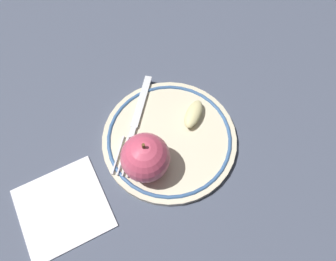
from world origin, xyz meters
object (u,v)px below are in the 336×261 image
(apple_red_whole, at_px, (144,157))
(apple_slice_front, at_px, (193,114))
(plate, at_px, (168,138))
(fork, at_px, (136,120))
(napkin_folded, at_px, (63,208))

(apple_red_whole, distance_m, apple_slice_front, 0.12)
(plate, xyz_separation_m, apple_slice_front, (0.01, 0.05, 0.02))
(apple_red_whole, height_order, fork, apple_red_whole)
(apple_red_whole, distance_m, napkin_folded, 0.15)
(plate, height_order, apple_red_whole, apple_red_whole)
(apple_slice_front, bearing_deg, apple_red_whole, 160.80)
(apple_red_whole, height_order, apple_slice_front, apple_red_whole)
(fork, bearing_deg, napkin_folded, -24.12)
(apple_slice_front, bearing_deg, fork, 116.25)
(apple_red_whole, bearing_deg, apple_slice_front, 82.99)
(apple_slice_front, xyz_separation_m, fork, (-0.07, -0.06, -0.01))
(apple_slice_front, bearing_deg, napkin_folded, 149.31)
(fork, distance_m, napkin_folded, 0.18)
(plate, bearing_deg, apple_slice_front, 75.40)
(apple_slice_front, height_order, fork, apple_slice_front)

